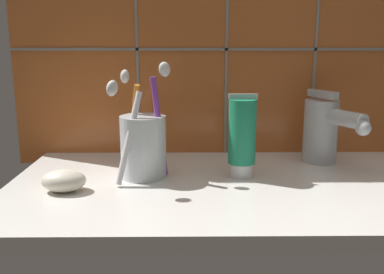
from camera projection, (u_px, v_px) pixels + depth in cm
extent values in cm
cube|color=silver|center=(224.00, 189.00, 63.91)|extent=(64.13, 36.15, 2.00)
cube|color=#C6662D|center=(218.00, 11.00, 75.91)|extent=(74.13, 1.50, 55.64)
cube|color=gray|center=(218.00, 49.00, 76.54)|extent=(74.13, 0.24, 0.50)
cube|color=gray|center=(136.00, 10.00, 74.93)|extent=(0.50, 0.24, 55.64)
cube|color=gray|center=(227.00, 10.00, 75.10)|extent=(0.50, 0.24, 55.64)
cube|color=gray|center=(318.00, 11.00, 75.26)|extent=(0.50, 0.24, 55.64)
cylinder|color=silver|center=(143.00, 147.00, 65.39)|extent=(7.01, 7.01, 9.54)
cylinder|color=purple|center=(159.00, 127.00, 64.46)|extent=(2.58, 1.12, 15.12)
ellipsoid|color=white|center=(165.00, 69.00, 62.67)|extent=(2.02, 1.46, 2.37)
cylinder|color=orange|center=(133.00, 128.00, 67.32)|extent=(3.30, 3.66, 13.89)
ellipsoid|color=white|center=(125.00, 76.00, 66.93)|extent=(2.38, 2.47, 2.52)
cylinder|color=white|center=(129.00, 138.00, 61.79)|extent=(4.19, 5.15, 13.22)
ellipsoid|color=white|center=(112.00, 88.00, 57.91)|extent=(2.46, 2.67, 2.66)
cylinder|color=white|center=(241.00, 169.00, 66.35)|extent=(3.58, 3.58, 2.17)
cylinder|color=#1E8C60|center=(242.00, 131.00, 65.03)|extent=(4.22, 4.22, 9.90)
cube|color=silver|center=(243.00, 96.00, 63.85)|extent=(4.43, 0.36, 0.80)
cylinder|color=silver|center=(320.00, 131.00, 73.64)|extent=(5.82, 5.82, 10.82)
cylinder|color=silver|center=(341.00, 118.00, 69.10)|extent=(6.34, 9.16, 2.62)
sphere|color=silver|center=(363.00, 128.00, 65.41)|extent=(2.44, 2.44, 2.44)
cube|color=silver|center=(323.00, 94.00, 72.23)|extent=(3.94, 5.99, 1.20)
ellipsoid|color=silver|center=(64.00, 181.00, 59.59)|extent=(6.20, 4.56, 3.08)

